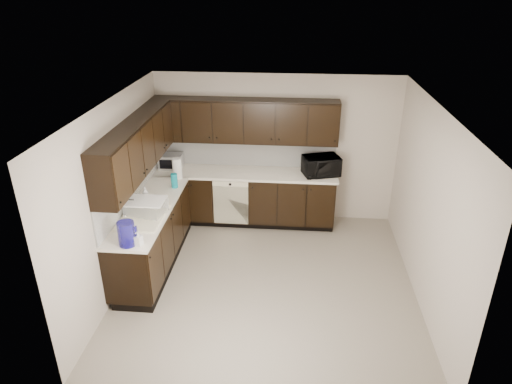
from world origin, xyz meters
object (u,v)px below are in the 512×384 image
microwave (321,166)px  blue_pitcher (127,234)px  storage_bin (146,207)px  sink (143,221)px  toaster_oven (171,161)px

microwave → blue_pitcher: microwave is taller
storage_bin → blue_pitcher: 0.80m
storage_bin → blue_pitcher: size_ratio=1.62×
sink → storage_bin: bearing=80.8°
sink → toaster_oven: sink is taller
microwave → toaster_oven: size_ratio=1.49×
toaster_oven → storage_bin: (0.09, -1.65, -0.02)m
blue_pitcher → toaster_oven: bearing=84.1°
microwave → storage_bin: bearing=-164.6°
toaster_oven → blue_pitcher: size_ratio=1.25×
storage_bin → toaster_oven: bearing=93.0°
sink → blue_pitcher: 0.72m
toaster_oven → blue_pitcher: (0.11, -2.45, 0.03)m
microwave → blue_pitcher: 3.38m
microwave → toaster_oven: 2.50m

